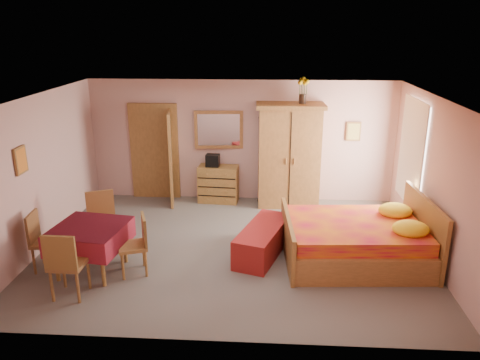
# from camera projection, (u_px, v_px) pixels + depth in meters

# --- Properties ---
(floor) EXTENTS (6.50, 6.50, 0.00)m
(floor) POSITION_uv_depth(u_px,v_px,m) (233.00, 248.00, 8.08)
(floor) COLOR slate
(floor) RESTS_ON ground
(ceiling) EXTENTS (6.50, 6.50, 0.00)m
(ceiling) POSITION_uv_depth(u_px,v_px,m) (232.00, 98.00, 7.26)
(ceiling) COLOR brown
(ceiling) RESTS_ON wall_back
(wall_back) EXTENTS (6.50, 0.10, 2.60)m
(wall_back) POSITION_uv_depth(u_px,v_px,m) (242.00, 141.00, 10.04)
(wall_back) COLOR #C5968E
(wall_back) RESTS_ON floor
(wall_front) EXTENTS (6.50, 0.10, 2.60)m
(wall_front) POSITION_uv_depth(u_px,v_px,m) (216.00, 245.00, 5.30)
(wall_front) COLOR #C5968E
(wall_front) RESTS_ON floor
(wall_left) EXTENTS (0.10, 5.00, 2.60)m
(wall_left) POSITION_uv_depth(u_px,v_px,m) (40.00, 173.00, 7.86)
(wall_left) COLOR #C5968E
(wall_left) RESTS_ON floor
(wall_right) EXTENTS (0.10, 5.00, 2.60)m
(wall_right) POSITION_uv_depth(u_px,v_px,m) (435.00, 181.00, 7.48)
(wall_right) COLOR #C5968E
(wall_right) RESTS_ON floor
(doorway) EXTENTS (1.06, 0.12, 2.15)m
(doorway) POSITION_uv_depth(u_px,v_px,m) (155.00, 152.00, 10.21)
(doorway) COLOR #9E6B35
(doorway) RESTS_ON floor
(window) EXTENTS (0.08, 1.40, 1.95)m
(window) POSITION_uv_depth(u_px,v_px,m) (412.00, 152.00, 8.57)
(window) COLOR white
(window) RESTS_ON wall_right
(picture_left) EXTENTS (0.04, 0.32, 0.42)m
(picture_left) POSITION_uv_depth(u_px,v_px,m) (21.00, 160.00, 7.17)
(picture_left) COLOR orange
(picture_left) RESTS_ON wall_left
(picture_back) EXTENTS (0.30, 0.04, 0.40)m
(picture_back) POSITION_uv_depth(u_px,v_px,m) (353.00, 131.00, 9.79)
(picture_back) COLOR #D8BF59
(picture_back) RESTS_ON wall_back
(chest_of_drawers) EXTENTS (0.88, 0.49, 0.80)m
(chest_of_drawers) POSITION_uv_depth(u_px,v_px,m) (218.00, 184.00, 10.12)
(chest_of_drawers) COLOR olive
(chest_of_drawers) RESTS_ON floor
(wall_mirror) EXTENTS (1.04, 0.13, 0.82)m
(wall_mirror) POSITION_uv_depth(u_px,v_px,m) (219.00, 130.00, 9.95)
(wall_mirror) COLOR silver
(wall_mirror) RESTS_ON wall_back
(stereo) EXTENTS (0.30, 0.23, 0.26)m
(stereo) POSITION_uv_depth(u_px,v_px,m) (213.00, 160.00, 9.94)
(stereo) COLOR black
(stereo) RESTS_ON chest_of_drawers
(floor_lamp) EXTENTS (0.29, 0.29, 1.84)m
(floor_lamp) POSITION_uv_depth(u_px,v_px,m) (263.00, 161.00, 9.97)
(floor_lamp) COLOR black
(floor_lamp) RESTS_ON floor
(wardrobe) EXTENTS (1.41, 0.76, 2.17)m
(wardrobe) POSITION_uv_depth(u_px,v_px,m) (289.00, 156.00, 9.73)
(wardrobe) COLOR #A26C37
(wardrobe) RESTS_ON floor
(sunflower_vase) EXTENTS (0.22, 0.22, 0.52)m
(sunflower_vase) POSITION_uv_depth(u_px,v_px,m) (303.00, 90.00, 9.31)
(sunflower_vase) COLOR yellow
(sunflower_vase) RESTS_ON wardrobe
(bed) EXTENTS (2.40, 1.94, 1.06)m
(bed) POSITION_uv_depth(u_px,v_px,m) (355.00, 229.00, 7.55)
(bed) COLOR red
(bed) RESTS_ON floor
(bench) EXTENTS (0.99, 1.58, 0.50)m
(bench) POSITION_uv_depth(u_px,v_px,m) (263.00, 240.00, 7.82)
(bench) COLOR maroon
(bench) RESTS_ON floor
(dining_table) EXTENTS (1.17, 1.17, 0.76)m
(dining_table) POSITION_uv_depth(u_px,v_px,m) (91.00, 249.00, 7.23)
(dining_table) COLOR maroon
(dining_table) RESTS_ON floor
(chair_south) EXTENTS (0.48, 0.48, 1.02)m
(chair_south) POSITION_uv_depth(u_px,v_px,m) (68.00, 263.00, 6.54)
(chair_south) COLOR #8F5E30
(chair_south) RESTS_ON floor
(chair_north) EXTENTS (0.61, 0.61, 1.02)m
(chair_north) POSITION_uv_depth(u_px,v_px,m) (102.00, 223.00, 7.84)
(chair_north) COLOR olive
(chair_north) RESTS_ON floor
(chair_west) EXTENTS (0.47, 0.47, 0.95)m
(chair_west) POSITION_uv_depth(u_px,v_px,m) (47.00, 241.00, 7.27)
(chair_west) COLOR brown
(chair_west) RESTS_ON floor
(chair_east) EXTENTS (0.54, 0.54, 0.93)m
(chair_east) POSITION_uv_depth(u_px,v_px,m) (132.00, 246.00, 7.15)
(chair_east) COLOR #AD773A
(chair_east) RESTS_ON floor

